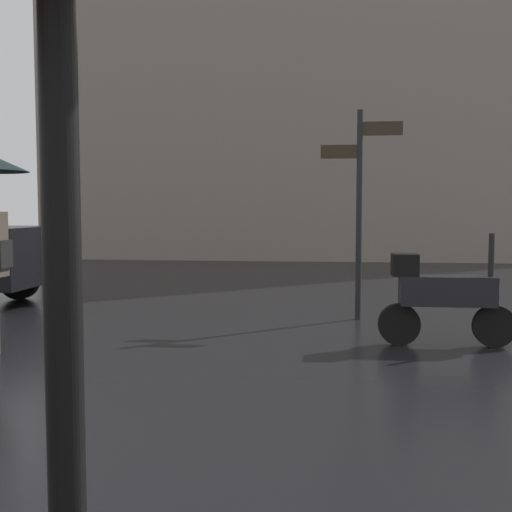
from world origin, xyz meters
The scene contains 2 objects.
parked_scooter centered at (2.33, 4.40, 0.56)m, with size 1.47×0.32×1.23m.
street_signpost centered at (1.51, 6.00, 1.71)m, with size 1.08×0.08×2.81m.
Camera 1 is at (1.08, -2.57, 1.49)m, focal length 44.17 mm.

